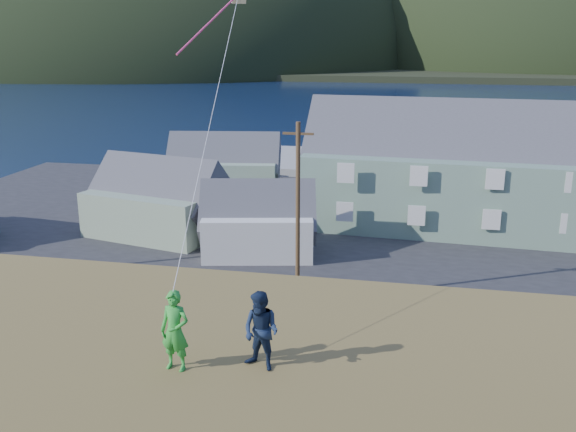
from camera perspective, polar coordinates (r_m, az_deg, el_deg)
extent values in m
plane|color=#0A1638|center=(33.92, 1.05, -8.94)|extent=(900.00, 900.00, 0.00)
cube|color=#4C3D19|center=(32.13, 0.39, -10.32)|extent=(110.00, 8.00, 0.10)
cube|color=#28282B|center=(49.68, 4.63, -0.77)|extent=(72.00, 36.00, 0.12)
cube|color=gray|center=(72.56, 2.16, 4.89)|extent=(26.00, 14.00, 0.90)
cube|color=black|center=(360.59, 10.93, 13.45)|extent=(900.00, 320.00, 2.00)
ellipsoid|color=black|center=(316.52, -12.19, 13.27)|extent=(260.00, 234.00, 143.00)
ellipsoid|color=black|center=(331.51, 7.29, 13.59)|extent=(200.00, 180.00, 100.00)
ellipsoid|color=black|center=(326.95, 23.46, 12.42)|extent=(230.00, 207.00, 142.60)
cube|color=slate|center=(50.37, 20.59, 1.85)|extent=(33.15, 11.30, 5.59)
cube|color=#47474C|center=(49.59, 21.06, 6.66)|extent=(33.63, 11.14, 9.13)
cube|color=gray|center=(47.67, -11.60, 0.33)|extent=(10.26, 8.01, 3.24)
cube|color=#47474C|center=(47.09, -11.76, 3.18)|extent=(10.70, 7.92, 5.87)
cube|color=silver|center=(42.65, -2.65, -1.47)|extent=(7.97, 6.40, 2.83)
cube|color=#47474C|center=(42.07, -2.69, 1.29)|extent=(8.44, 6.45, 5.00)
cube|color=gray|center=(59.45, -5.66, 3.57)|extent=(10.45, 7.21, 3.10)
cube|color=#47474C|center=(58.99, -5.72, 5.87)|extent=(10.94, 7.24, 5.76)
cylinder|color=#47331E|center=(33.63, 0.88, 0.02)|extent=(0.24, 0.24, 9.86)
imported|color=maroon|center=(60.17, -7.49, 2.85)|extent=(2.79, 5.31, 1.43)
imported|color=black|center=(52.55, -1.83, 1.06)|extent=(2.24, 4.95, 1.41)
imported|color=#AFAFAF|center=(58.50, -1.40, 2.58)|extent=(2.44, 4.92, 1.38)
imported|color=gray|center=(59.83, -10.55, 2.63)|extent=(1.75, 4.36, 1.41)
imported|color=black|center=(55.13, 3.88, 1.74)|extent=(1.76, 4.18, 1.41)
imported|color=silver|center=(53.09, -4.24, 1.24)|extent=(2.76, 5.58, 1.52)
imported|color=green|center=(14.14, -10.02, -10.02)|extent=(0.71, 0.51, 1.80)
imported|color=#17253F|center=(13.98, -2.41, -10.18)|extent=(1.03, 0.92, 1.76)
cylinder|color=#E53C78|center=(20.37, -7.04, 16.67)|extent=(0.06, 0.06, 3.31)
cylinder|color=white|center=(17.16, -6.74, 9.08)|extent=(0.02, 0.02, 10.95)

